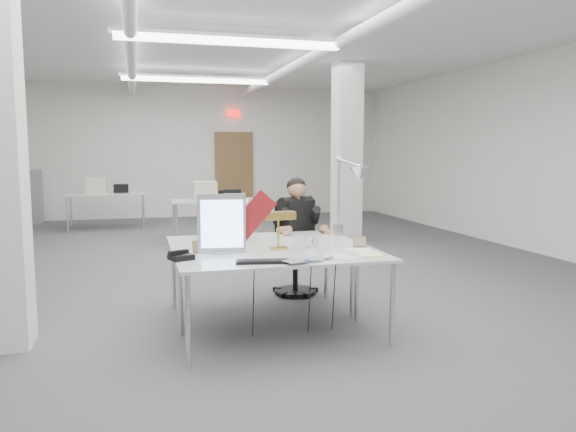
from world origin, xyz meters
name	(u,v)px	position (x,y,z in m)	size (l,w,h in m)	color
room_shell	(234,146)	(0.04, 0.13, 1.69)	(10.04, 14.04, 3.24)	#48484A
desk_main	(283,257)	(0.00, -2.50, 0.74)	(1.80, 0.90, 0.03)	silver
desk_second	(260,241)	(0.00, -1.60, 0.74)	(1.80, 0.90, 0.03)	silver
bg_desk_a	(216,201)	(0.20, 3.00, 0.74)	(1.60, 0.80, 0.03)	silver
bg_desk_b	(106,194)	(-1.80, 5.20, 0.74)	(1.60, 0.80, 0.03)	silver
filing_cabinet	(31,197)	(-3.50, 6.65, 0.60)	(0.45, 0.55, 1.20)	gray
office_chair	(295,250)	(0.54, -0.98, 0.51)	(0.50, 0.50, 1.02)	black
seated_person	(297,217)	(0.54, -1.03, 0.90)	(0.45, 0.56, 0.85)	black
monitor	(222,224)	(-0.48, -2.25, 1.01)	(0.42, 0.04, 0.52)	#A9A9AD
pennant	(252,217)	(-0.22, -2.28, 1.07)	(0.47, 0.01, 0.19)	maroon
keyboard	(262,262)	(-0.24, -2.76, 0.77)	(0.42, 0.14, 0.02)	black
laptop	(307,262)	(0.10, -2.88, 0.77)	(0.34, 0.22, 0.03)	#A5A5A9
mouse	(328,257)	(0.32, -2.75, 0.77)	(0.09, 0.06, 0.04)	#BBBCC1
bankers_lamp	(278,231)	(0.04, -2.20, 0.92)	(0.29, 0.12, 0.33)	gold
desk_phone	(181,257)	(-0.85, -2.46, 0.78)	(0.18, 0.16, 0.04)	black
picture_frame_left	(200,246)	(-0.66, -2.17, 0.81)	(0.14, 0.01, 0.11)	olive
picture_frame_right	(359,242)	(0.79, -2.27, 0.80)	(0.13, 0.01, 0.10)	#A89048
desk_clock	(312,242)	(0.36, -2.16, 0.81)	(0.11, 0.11, 0.03)	silver
paper_stack_a	(342,257)	(0.46, -2.71, 0.76)	(0.20, 0.28, 0.01)	silver
paper_stack_b	(370,254)	(0.74, -2.64, 0.76)	(0.19, 0.26, 0.01)	#FCE596
paper_stack_c	(358,250)	(0.72, -2.43, 0.76)	(0.22, 0.15, 0.01)	white
beige_monitor	(227,220)	(-0.32, -1.52, 0.95)	(0.41, 0.39, 0.39)	beige
architect_lamp	(347,199)	(0.85, -1.81, 1.16)	(0.22, 0.64, 0.82)	#AFB0B4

